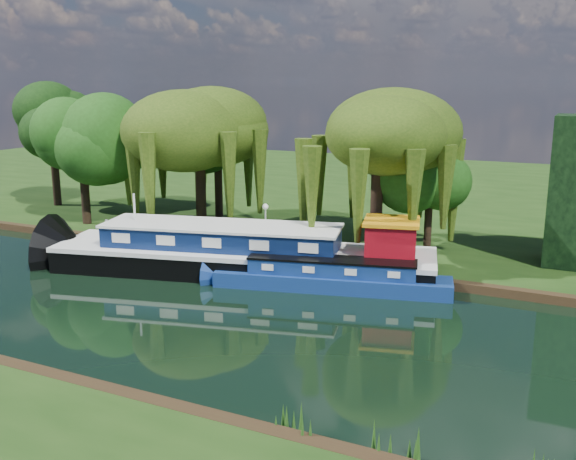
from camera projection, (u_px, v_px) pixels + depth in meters
The scene contains 13 objects.
ground at pixel (153, 303), 30.03m from camera, with size 120.00×120.00×0.00m, color black.
far_bank at pixel (377, 190), 59.84m from camera, with size 120.00×52.00×0.45m, color #17330E.
dutch_barge at pixel (245, 254), 34.54m from camera, with size 21.02×9.32×4.33m.
narrowboat at pixel (331, 277), 31.94m from camera, with size 11.92×4.71×1.72m.
willow_left at pixel (199, 132), 42.19m from camera, with size 7.42×7.42×8.89m.
willow_right at pixel (378, 146), 35.92m from camera, with size 6.97×6.97×8.48m.
tree_far_left at pixel (81, 138), 43.62m from camera, with size 5.37×5.37×8.64m.
tree_far_back at pixel (52, 128), 50.27m from camera, with size 5.20×5.20×8.74m.
tree_far_mid at pixel (217, 139), 46.00m from camera, with size 5.03×5.03×8.23m.
tree_far_right at pixel (431, 174), 37.08m from camera, with size 3.95×3.95×6.46m.
lamppost at pixel (265, 213), 38.49m from camera, with size 0.36×0.36×2.56m.
mooring_posts at pixel (234, 243), 37.40m from camera, with size 19.16×0.16×1.00m.
reeds_near at pixel (180, 391), 20.35m from camera, with size 33.70×1.50×1.10m.
Camera 1 is at (18.06, -22.92, 10.14)m, focal length 40.00 mm.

